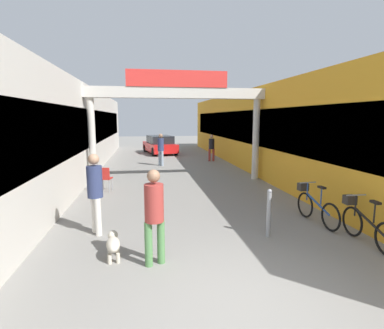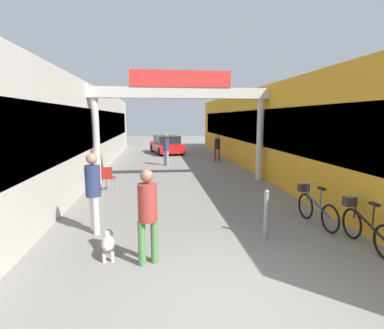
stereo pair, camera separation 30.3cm
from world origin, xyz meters
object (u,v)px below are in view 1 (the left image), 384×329
pedestrian_with_dog (154,211)px  pedestrian_carrying_crate (161,147)px  bicycle_black_nearest (365,223)px  bollard_post_metal (269,213)px  cafe_chair_red_nearer (105,177)px  dog_on_leash (113,243)px  bicycle_blue_second (315,205)px  pedestrian_companion (95,188)px  parked_car_red (160,145)px  pedestrian_elderly_walking (212,146)px

pedestrian_with_dog → pedestrian_carrying_crate: bearing=86.3°
bicycle_black_nearest → bollard_post_metal: bearing=161.0°
pedestrian_with_dog → cafe_chair_red_nearer: 5.93m
pedestrian_carrying_crate → bicycle_black_nearest: bearing=-71.8°
bicycle_black_nearest → cafe_chair_red_nearer: size_ratio=1.90×
bicycle_black_nearest → dog_on_leash: bearing=178.6°
pedestrian_with_dog → bollard_post_metal: 2.72m
pedestrian_carrying_crate → bicycle_blue_second: (3.33, -9.74, -0.58)m
pedestrian_companion → bicycle_blue_second: pedestrian_companion is taller
parked_car_red → cafe_chair_red_nearer: bearing=-102.6°
dog_on_leash → bollard_post_metal: bearing=8.9°
bicycle_black_nearest → bicycle_blue_second: bearing=103.5°
bicycle_blue_second → dog_on_leash: bearing=-165.7°
dog_on_leash → cafe_chair_red_nearer: size_ratio=0.73×
bicycle_blue_second → pedestrian_carrying_crate: bearing=108.9°
pedestrian_with_dog → cafe_chair_red_nearer: pedestrian_with_dog is taller
pedestrian_carrying_crate → dog_on_leash: 11.10m
pedestrian_carrying_crate → parked_car_red: size_ratio=0.41×
pedestrian_elderly_walking → pedestrian_with_dog: bearing=-107.1°
bicycle_black_nearest → bicycle_blue_second: size_ratio=1.00×
pedestrian_elderly_walking → pedestrian_carrying_crate: bearing=-157.8°
pedestrian_with_dog → bollard_post_metal: (2.53, 0.88, -0.45)m
pedestrian_with_dog → bicycle_blue_second: 4.41m
bollard_post_metal → dog_on_leash: bearing=-171.1°
bollard_post_metal → pedestrian_carrying_crate: bearing=99.7°
pedestrian_carrying_crate → parked_car_red: pedestrian_carrying_crate is taller
parked_car_red → pedestrian_companion: bearing=-98.3°
parked_car_red → pedestrian_elderly_walking: bearing=-57.0°
pedestrian_companion → bicycle_black_nearest: bearing=-14.2°
pedestrian_companion → cafe_chair_red_nearer: bearing=94.3°
cafe_chair_red_nearer → parked_car_red: (2.54, 11.41, 0.10)m
dog_on_leash → parked_car_red: parked_car_red is taller
pedestrian_with_dog → parked_car_red: pedestrian_with_dog is taller
pedestrian_with_dog → cafe_chair_red_nearer: size_ratio=1.96×
bicycle_blue_second → parked_car_red: size_ratio=0.40×
pedestrian_carrying_crate → cafe_chair_red_nearer: size_ratio=1.99×
pedestrian_with_dog → bicycle_blue_second: size_ratio=1.03×
pedestrian_elderly_walking → parked_car_red: size_ratio=0.38×
pedestrian_elderly_walking → pedestrian_companion: bearing=-115.2°
pedestrian_carrying_crate → pedestrian_companion: bearing=-101.7°
pedestrian_with_dog → bollard_post_metal: size_ratio=1.60×
pedestrian_carrying_crate → bollard_post_metal: 10.62m
pedestrian_companion → parked_car_red: pedestrian_companion is taller
parked_car_red → bollard_post_metal: bearing=-84.5°
bicycle_black_nearest → bollard_post_metal: bollard_post_metal is taller
pedestrian_with_dog → cafe_chair_red_nearer: (-1.56, 5.70, -0.46)m
cafe_chair_red_nearer → pedestrian_companion: bearing=-85.7°
bicycle_blue_second → pedestrian_companion: bearing=179.3°
pedestrian_companion → pedestrian_carrying_crate: bearing=78.3°
pedestrian_with_dog → pedestrian_companion: 2.09m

